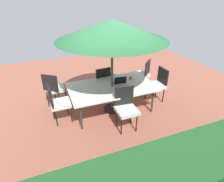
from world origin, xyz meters
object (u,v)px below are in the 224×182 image
at_px(chair_east, 58,102).
at_px(chair_north, 126,107).
at_px(patio_umbrella, 112,30).
at_px(chair_southeast, 54,88).
at_px(chair_southwest, 142,73).
at_px(cup, 131,78).
at_px(chair_west, 157,83).
at_px(chair_south, 101,80).
at_px(laptop, 120,82).
at_px(dining_table, 112,87).

distance_m(chair_east, chair_north, 1.61).
relative_size(patio_umbrella, chair_east, 2.58).
xyz_separation_m(patio_umbrella, chair_southeast, (1.37, -0.80, -1.54)).
xyz_separation_m(chair_east, chair_southwest, (-2.74, -0.81, 0.00)).
xyz_separation_m(patio_umbrella, cup, (-0.62, -0.19, -1.33)).
bearing_deg(chair_west, chair_north, -60.62).
bearing_deg(chair_south, chair_east, 23.25).
xyz_separation_m(chair_east, laptop, (-1.62, -0.08, 0.22)).
bearing_deg(chair_east, chair_north, -124.27).
xyz_separation_m(chair_south, cup, (-0.66, 0.57, 0.21)).
bearing_deg(dining_table, cup, -163.02).
bearing_deg(chair_southeast, chair_southwest, -142.68).
relative_size(chair_west, chair_southeast, 1.00).
distance_m(chair_north, chair_south, 1.53).
relative_size(chair_north, cup, 11.39).
height_order(dining_table, chair_north, chair_north).
relative_size(chair_east, cup, 11.39).
relative_size(chair_west, chair_south, 1.00).
height_order(dining_table, patio_umbrella, patio_umbrella).
bearing_deg(laptop, chair_southwest, -139.98).
bearing_deg(chair_south, chair_north, 86.76).
relative_size(chair_east, chair_west, 1.00).
relative_size(chair_southwest, cup, 11.39).
relative_size(dining_table, laptop, 6.30).
bearing_deg(chair_southwest, chair_west, 49.19).
distance_m(chair_southwest, chair_southeast, 2.74).
height_order(dining_table, chair_west, chair_west).
distance_m(chair_southeast, cup, 2.09).
relative_size(chair_east, chair_north, 1.00).
bearing_deg(laptop, dining_table, 25.49).
xyz_separation_m(chair_north, chair_west, (-1.35, -0.77, 0.00)).
bearing_deg(cup, chair_north, 58.73).
xyz_separation_m(chair_north, chair_southeast, (1.41, -1.57, 0.00)).
height_order(chair_west, chair_southeast, same).
xyz_separation_m(dining_table, chair_southwest, (-1.37, -0.82, -0.13)).
relative_size(chair_south, chair_southeast, 1.00).
relative_size(patio_umbrella, chair_south, 2.58).
xyz_separation_m(chair_southwest, chair_southeast, (2.74, 0.02, 0.00)).
bearing_deg(chair_north, chair_west, 35.56).
relative_size(chair_south, cup, 11.39).
bearing_deg(chair_south, chair_west, 146.19).
height_order(chair_north, cup, chair_north).
xyz_separation_m(chair_south, laptop, (-0.28, 0.67, 0.22)).
relative_size(patio_umbrella, chair_west, 2.58).
relative_size(dining_table, chair_north, 2.23).
relative_size(patio_umbrella, chair_southeast, 2.58).
height_order(patio_umbrella, chair_southwest, patio_umbrella).
bearing_deg(chair_east, chair_west, -95.50).
distance_m(chair_north, laptop, 0.90).
height_order(chair_south, chair_southwest, same).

